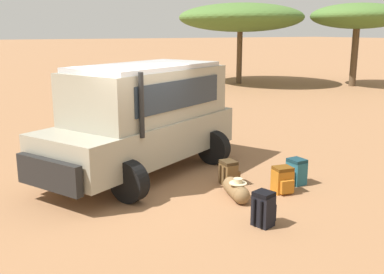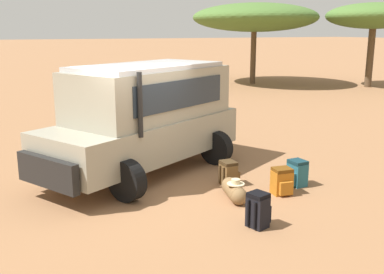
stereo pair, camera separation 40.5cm
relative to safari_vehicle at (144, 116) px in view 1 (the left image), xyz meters
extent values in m
plane|color=#936642|center=(-0.35, -1.03, -1.29)|extent=(320.00, 320.00, 0.00)
cube|color=gray|center=(-0.10, -0.05, -0.47)|extent=(5.23, 3.89, 0.84)
cube|color=gray|center=(0.13, 0.06, 0.50)|extent=(4.22, 3.30, 1.10)
cube|color=#232D38|center=(-1.24, -0.62, 0.45)|extent=(0.75, 1.42, 0.77)
cube|color=#232D38|center=(0.53, -0.74, 0.55)|extent=(2.65, 1.35, 0.60)
cube|color=#232D38|center=(-0.28, 0.87, 0.55)|extent=(2.65, 1.35, 0.60)
cube|color=#B7B7B7|center=(0.08, 0.04, 1.10)|extent=(3.83, 3.06, 0.10)
cube|color=black|center=(-2.40, -1.19, -0.64)|extent=(0.86, 1.52, 0.56)
cylinder|color=black|center=(-0.65, -1.41, 0.50)|extent=(0.10, 0.10, 1.25)
cylinder|color=black|center=(-1.03, -1.59, -0.89)|extent=(0.61, 0.84, 0.80)
cylinder|color=black|center=(-1.89, 0.14, -0.89)|extent=(0.61, 0.84, 0.80)
cylinder|color=black|center=(1.69, -0.24, -0.89)|extent=(0.61, 0.84, 0.80)
cylinder|color=black|center=(0.83, 1.50, -0.89)|extent=(0.61, 0.84, 0.80)
cylinder|color=black|center=(2.22, 1.11, -0.32)|extent=(0.53, 0.76, 0.74)
cube|color=#B26619|center=(1.83, -2.62, -1.06)|extent=(0.41, 0.34, 0.47)
cube|color=#B26619|center=(1.80, -2.80, -1.12)|extent=(0.29, 0.12, 0.26)
cube|color=#62380E|center=(1.83, -2.62, -0.80)|extent=(0.39, 0.36, 0.07)
cylinder|color=#62380E|center=(1.94, -2.47, -1.06)|extent=(0.04, 0.04, 0.40)
cylinder|color=#62380E|center=(1.77, -2.44, -1.06)|extent=(0.04, 0.04, 0.40)
cube|color=#235B6B|center=(2.43, -2.36, -1.05)|extent=(0.29, 0.37, 0.48)
cube|color=#235B6B|center=(2.25, -2.36, -1.11)|extent=(0.09, 0.28, 0.26)
cube|color=#13323A|center=(2.43, -2.36, -0.78)|extent=(0.31, 0.35, 0.07)
cylinder|color=#13323A|center=(2.59, -2.44, -1.05)|extent=(0.04, 0.04, 0.41)
cylinder|color=#13323A|center=(2.59, -2.27, -1.05)|extent=(0.04, 0.04, 0.41)
cube|color=brown|center=(1.16, -1.69, -1.07)|extent=(0.28, 0.38, 0.45)
cube|color=brown|center=(1.33, -1.70, -1.12)|extent=(0.09, 0.28, 0.25)
cube|color=#3A2A16|center=(1.16, -1.69, -0.81)|extent=(0.30, 0.36, 0.07)
cylinder|color=#3A2A16|center=(1.01, -1.60, -1.07)|extent=(0.04, 0.04, 0.38)
cylinder|color=#3A2A16|center=(1.00, -1.77, -1.07)|extent=(0.04, 0.04, 0.38)
cube|color=black|center=(0.51, -3.68, -1.03)|extent=(0.34, 0.37, 0.53)
cube|color=black|center=(0.68, -3.64, -1.10)|extent=(0.14, 0.25, 0.29)
cube|color=black|center=(0.51, -3.68, -0.73)|extent=(0.35, 0.36, 0.07)
cylinder|color=black|center=(0.35, -3.65, -1.03)|extent=(0.04, 0.04, 0.45)
cylinder|color=black|center=(0.39, -3.79, -1.03)|extent=(0.04, 0.04, 0.45)
cylinder|color=brown|center=(0.85, -2.42, -1.13)|extent=(0.49, 0.71, 0.32)
sphere|color=brown|center=(0.76, -2.73, -1.13)|extent=(0.32, 0.32, 0.32)
sphere|color=brown|center=(0.93, -2.11, -1.13)|extent=(0.32, 0.32, 0.32)
torus|color=#493721|center=(0.85, -2.42, -0.95)|extent=(0.07, 0.16, 0.16)
cylinder|color=beige|center=(0.82, -2.52, -0.96)|extent=(0.34, 0.34, 0.02)
cylinder|color=beige|center=(0.82, -2.52, -0.91)|extent=(0.17, 0.17, 0.09)
cylinder|color=brown|center=(12.02, 13.40, 0.30)|extent=(0.33, 0.33, 3.19)
ellipsoid|color=#476B2D|center=(12.02, 13.40, 2.60)|extent=(7.13, 7.81, 1.67)
cylinder|color=brown|center=(17.00, 9.07, 0.38)|extent=(0.38, 0.38, 3.34)
ellipsoid|color=#476B2D|center=(17.00, 9.07, 2.65)|extent=(5.02, 5.43, 1.42)
camera|label=1|loc=(-3.90, -9.15, 1.88)|focal=42.00mm
camera|label=2|loc=(-3.55, -9.34, 1.88)|focal=42.00mm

